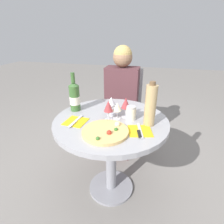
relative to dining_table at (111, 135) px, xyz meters
name	(u,v)px	position (x,y,z in m)	size (l,w,h in m)	color
ground_plane	(111,187)	(0.00, 0.00, -0.57)	(12.00, 12.00, 0.00)	gray
dining_table	(111,135)	(0.00, 0.00, 0.00)	(0.85, 0.85, 0.71)	gray
chair_behind_diner	(123,109)	(-0.06, 0.79, -0.13)	(0.41, 0.41, 0.91)	#ADADB2
seated_diner	(120,106)	(-0.06, 0.65, -0.03)	(0.36, 0.42, 1.18)	#512D33
pizza_large	(106,131)	(0.02, -0.20, 0.15)	(0.30, 0.30, 0.05)	#DBB26B
wine_bottle	(75,97)	(-0.32, 0.09, 0.26)	(0.08, 0.08, 0.31)	#38602D
tall_carafe	(150,105)	(0.28, -0.02, 0.28)	(0.08, 0.08, 0.31)	tan
sugar_shaker	(131,113)	(0.14, 0.03, 0.19)	(0.07, 0.07, 0.10)	silver
wine_glass_back_right	(126,103)	(0.10, 0.06, 0.25)	(0.07, 0.07, 0.16)	silver
wine_glass_center	(117,107)	(0.04, 0.02, 0.23)	(0.06, 0.06, 0.12)	silver
wine_glass_back_left	(111,102)	(-0.01, 0.06, 0.25)	(0.08, 0.08, 0.15)	silver
wine_glass_front_left	(108,106)	(-0.01, -0.02, 0.25)	(0.07, 0.07, 0.15)	silver
place_setting_left	(76,122)	(-0.24, -0.11, 0.14)	(0.16, 0.19, 0.01)	gold
place_setting_right	(140,131)	(0.23, -0.13, 0.14)	(0.18, 0.19, 0.01)	gold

